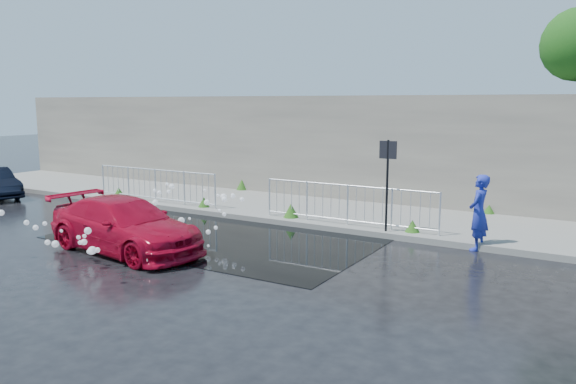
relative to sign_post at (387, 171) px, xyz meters
name	(u,v)px	position (x,y,z in m)	size (l,w,h in m)	color
ground	(180,242)	(-4.20, -3.10, -1.72)	(90.00, 90.00, 0.00)	black
pavement	(284,207)	(-4.20, 1.90, -1.65)	(30.00, 4.00, 0.15)	slate
curb	(249,218)	(-4.20, -0.10, -1.64)	(30.00, 0.25, 0.16)	slate
retaining_wall	(316,146)	(-4.20, 4.10, 0.18)	(30.00, 0.60, 3.50)	#696258
puddle	(221,236)	(-3.70, -2.10, -1.72)	(8.00, 5.00, 0.01)	black
sign_post	(387,171)	(0.00, 0.00, 0.00)	(0.45, 0.06, 2.50)	black
railing_left	(155,184)	(-8.20, 0.25, -0.99)	(5.05, 0.05, 1.10)	silver
railing_right	(348,203)	(-1.20, 0.25, -0.99)	(5.05, 0.05, 1.10)	silver
weeds	(266,201)	(-4.56, 1.41, -1.40)	(12.17, 3.93, 0.40)	#265516
water_spray	(149,217)	(-4.89, -3.44, -1.09)	(3.61, 5.61, 1.02)	white
red_car	(125,225)	(-4.71, -4.39, -1.10)	(1.74, 4.27, 1.24)	#A90621
person	(479,213)	(2.30, -0.10, -0.83)	(0.65, 0.43, 1.79)	#212EA6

